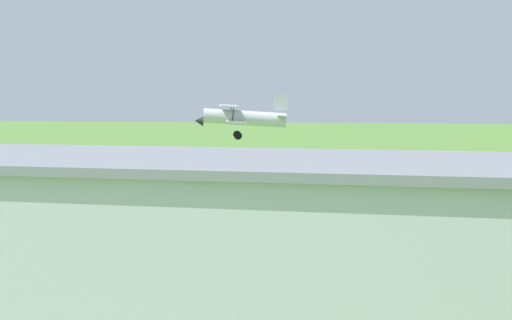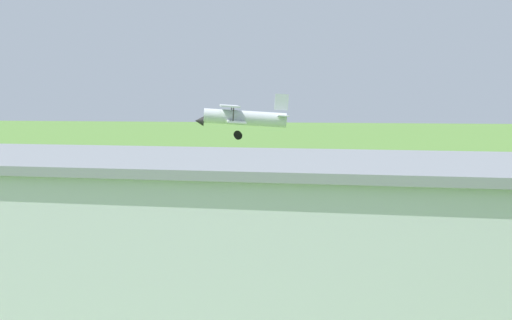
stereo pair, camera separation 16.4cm
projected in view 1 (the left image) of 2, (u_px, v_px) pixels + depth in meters
ground_plane at (297, 210)px, 63.03m from camera, size 400.00×400.00×0.00m
hangar at (259, 237)px, 32.76m from camera, size 31.27×13.61×6.44m
biplane at (241, 117)px, 65.01m from camera, size 7.69×8.17×3.65m
car_black at (30, 230)px, 48.77m from camera, size 2.31×4.66×1.62m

